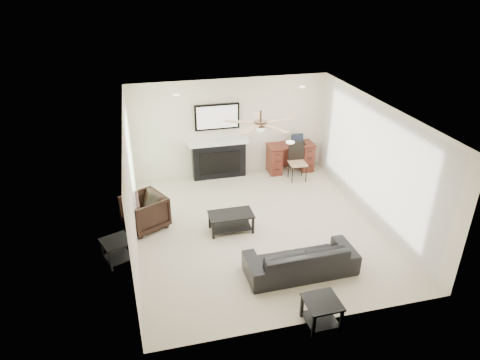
{
  "coord_description": "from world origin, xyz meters",
  "views": [
    {
      "loc": [
        -2.2,
        -7.24,
        4.9
      ],
      "look_at": [
        -0.41,
        0.04,
        1.14
      ],
      "focal_mm": 32.0,
      "sensor_mm": 36.0,
      "label": 1
    }
  ],
  "objects_px": {
    "coffee_table": "(231,222)",
    "fireplace_unit": "(219,142)",
    "desk": "(290,158)",
    "armchair": "(145,212)",
    "sofa": "(301,259)"
  },
  "relations": [
    {
      "from": "fireplace_unit",
      "to": "coffee_table",
      "type": "bearing_deg",
      "value": -95.94
    },
    {
      "from": "armchair",
      "to": "coffee_table",
      "type": "height_order",
      "value": "armchair"
    },
    {
      "from": "armchair",
      "to": "desk",
      "type": "xyz_separation_m",
      "value": [
        3.86,
        1.9,
        0.02
      ]
    },
    {
      "from": "sofa",
      "to": "desk",
      "type": "height_order",
      "value": "desk"
    },
    {
      "from": "coffee_table",
      "to": "desk",
      "type": "bearing_deg",
      "value": 48.68
    },
    {
      "from": "sofa",
      "to": "fireplace_unit",
      "type": "bearing_deg",
      "value": -82.28
    },
    {
      "from": "coffee_table",
      "to": "armchair",
      "type": "bearing_deg",
      "value": 162.09
    },
    {
      "from": "coffee_table",
      "to": "fireplace_unit",
      "type": "relative_size",
      "value": 0.47
    },
    {
      "from": "coffee_table",
      "to": "fireplace_unit",
      "type": "distance_m",
      "value": 2.67
    },
    {
      "from": "fireplace_unit",
      "to": "armchair",
      "type": "bearing_deg",
      "value": -134.55
    },
    {
      "from": "fireplace_unit",
      "to": "desk",
      "type": "bearing_deg",
      "value": -2.83
    },
    {
      "from": "armchair",
      "to": "fireplace_unit",
      "type": "xyz_separation_m",
      "value": [
        1.96,
        2.0,
        0.59
      ]
    },
    {
      "from": "armchair",
      "to": "coffee_table",
      "type": "xyz_separation_m",
      "value": [
        1.7,
        -0.55,
        -0.16
      ]
    },
    {
      "from": "sofa",
      "to": "fireplace_unit",
      "type": "xyz_separation_m",
      "value": [
        -0.64,
        4.15,
        0.67
      ]
    },
    {
      "from": "sofa",
      "to": "armchair",
      "type": "distance_m",
      "value": 3.37
    }
  ]
}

